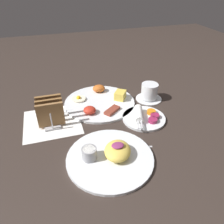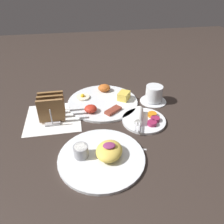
# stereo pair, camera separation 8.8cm
# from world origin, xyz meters

# --- Properties ---
(ground_plane) EXTENTS (3.00, 3.00, 0.00)m
(ground_plane) POSITION_xyz_m (0.00, 0.00, 0.00)
(ground_plane) COLOR #332823
(napkin_flat) EXTENTS (0.22, 0.22, 0.00)m
(napkin_flat) POSITION_xyz_m (-0.14, 0.10, 0.00)
(napkin_flat) COLOR white
(napkin_flat) RESTS_ON ground_plane
(plate_breakfast) EXTENTS (0.32, 0.32, 0.05)m
(plate_breakfast) POSITION_xyz_m (0.08, 0.18, 0.01)
(plate_breakfast) COLOR white
(plate_breakfast) RESTS_ON ground_plane
(plate_condiments) EXTENTS (0.17, 0.18, 0.04)m
(plate_condiments) POSITION_xyz_m (0.22, 0.01, 0.01)
(plate_condiments) COLOR white
(plate_condiments) RESTS_ON ground_plane
(plate_foreground) EXTENTS (0.28, 0.28, 0.06)m
(plate_foreground) POSITION_xyz_m (0.02, -0.16, 0.01)
(plate_foreground) COLOR white
(plate_foreground) RESTS_ON ground_plane
(toast_rack) EXTENTS (0.10, 0.12, 0.10)m
(toast_rack) POSITION_xyz_m (-0.14, 0.10, 0.05)
(toast_rack) COLOR #B7B7BC
(toast_rack) RESTS_ON ground_plane
(coffee_cup) EXTENTS (0.12, 0.12, 0.08)m
(coffee_cup) POSITION_xyz_m (0.31, 0.15, 0.04)
(coffee_cup) COLOR white
(coffee_cup) RESTS_ON ground_plane
(teaspoon) EXTENTS (0.13, 0.04, 0.01)m
(teaspoon) POSITION_xyz_m (0.09, -0.13, 0.00)
(teaspoon) COLOR silver
(teaspoon) RESTS_ON ground_plane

